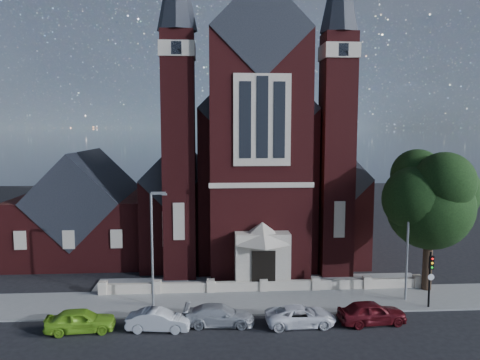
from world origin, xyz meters
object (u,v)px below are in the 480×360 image
object	(u,v)px
car_lime_van	(81,320)
car_white_suv	(301,316)
street_tree	(433,201)
street_lamp_left	(153,242)
street_lamp_right	(409,238)
traffic_signal	(430,273)
church	(247,167)
car_silver_b	(219,315)
car_silver_a	(159,320)
car_dark_red	(372,312)
parish_hall	(87,215)

from	to	relation	value
car_lime_van	car_white_suv	world-z (taller)	car_lime_van
street_tree	street_lamp_left	xyz separation A→B (m)	(-20.51, -1.71, -2.36)
street_lamp_right	traffic_signal	distance (m)	2.71
church	traffic_signal	size ratio (longest dim) A/B	8.72
street_tree	car_silver_b	xyz separation A→B (m)	(-16.05, -5.00, -6.32)
street_lamp_left	traffic_signal	bearing A→B (deg)	-4.76
traffic_signal	car_silver_a	xyz separation A→B (m)	(-18.21, -2.24, -1.94)
car_lime_van	church	bearing A→B (deg)	-33.08
church	traffic_signal	xyz separation A→B (m)	(11.00, -20.52, -5.60)
car_silver_a	car_dark_red	xyz separation A→B (m)	(13.43, 0.12, 0.09)
car_white_suv	car_dark_red	world-z (taller)	car_dark_red
church	car_dark_red	world-z (taller)	church
parish_hall	street_lamp_left	bearing A→B (deg)	-59.98
church	car_dark_red	distance (m)	24.63
church	traffic_signal	distance (m)	23.94
street_tree	traffic_signal	bearing A→B (deg)	-115.95
car_white_suv	traffic_signal	bearing A→B (deg)	-79.78
church	parish_hall	xyz separation A→B (m)	(-16.00, -4.94, -4.17)
street_tree	car_silver_a	world-z (taller)	street_tree
street_lamp_left	car_dark_red	distance (m)	15.11
car_silver_a	traffic_signal	bearing A→B (deg)	-77.92
parish_hall	street_tree	distance (m)	31.27
parish_hall	car_silver_b	distance (m)	21.63
parish_hall	car_silver_a	distance (m)	20.15
street_tree	car_dark_red	distance (m)	10.42
parish_hall	car_silver_a	xyz separation A→B (m)	(8.79, -17.82, -3.37)
parish_hall	car_silver_b	size ratio (longest dim) A/B	2.76
car_silver_b	church	bearing A→B (deg)	-5.78
church	car_dark_red	xyz separation A→B (m)	(6.22, -22.64, -7.45)
parish_hall	street_tree	xyz separation A→B (m)	(28.60, -12.29, 2.95)
parish_hall	street_lamp_right	xyz separation A→B (m)	(26.09, -14.00, 0.59)
traffic_signal	car_dark_red	distance (m)	5.54
street_lamp_left	car_white_suv	world-z (taller)	street_lamp_left
church	car_lime_van	bearing A→B (deg)	-117.80
street_lamp_left	street_lamp_right	world-z (taller)	same
church	car_white_suv	xyz separation A→B (m)	(1.65, -22.61, -7.57)
street_lamp_right	car_silver_a	size ratio (longest dim) A/B	2.08
street_lamp_right	car_white_suv	size ratio (longest dim) A/B	1.82
traffic_signal	car_white_suv	distance (m)	9.78
traffic_signal	car_silver_a	bearing A→B (deg)	-172.98
street_lamp_left	car_lime_van	size ratio (longest dim) A/B	1.94
street_lamp_left	car_silver_a	bearing A→B (deg)	-79.56
street_lamp_left	car_white_suv	distance (m)	10.99
street_tree	car_white_suv	world-z (taller)	street_tree
street_tree	car_dark_red	bearing A→B (deg)	-139.71
car_silver_a	car_silver_b	distance (m)	3.79
car_dark_red	car_lime_van	bearing A→B (deg)	84.84
street_lamp_right	car_white_suv	xyz separation A→B (m)	(-8.44, -3.67, -3.98)
car_silver_a	car_silver_b	xyz separation A→B (m)	(3.76, 0.53, 0.00)
parish_hall	car_silver_b	world-z (taller)	parish_hall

